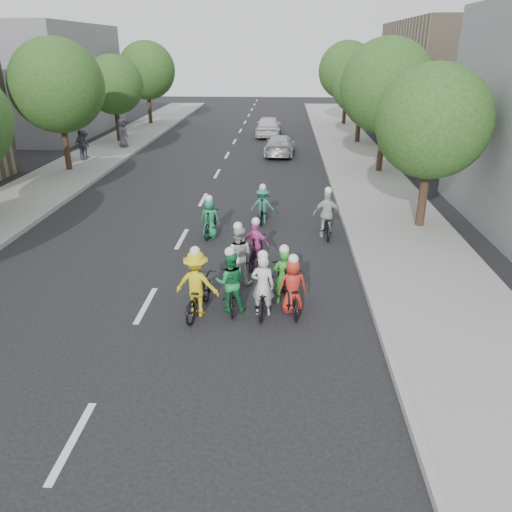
# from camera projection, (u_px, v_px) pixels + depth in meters

# --- Properties ---
(ground) EXTENTS (120.00, 120.00, 0.00)m
(ground) POSITION_uv_depth(u_px,v_px,m) (146.00, 305.00, 13.36)
(ground) COLOR black
(ground) RESTS_ON ground
(sidewalk_left) EXTENTS (4.00, 80.00, 0.15)m
(sidewalk_left) POSITION_uv_depth(u_px,v_px,m) (31.00, 195.00, 22.94)
(sidewalk_left) COLOR gray
(sidewalk_left) RESTS_ON ground
(curb_left) EXTENTS (0.18, 80.00, 0.18)m
(curb_left) POSITION_uv_depth(u_px,v_px,m) (72.00, 196.00, 22.84)
(curb_left) COLOR #999993
(curb_left) RESTS_ON ground
(sidewalk_right) EXTENTS (4.00, 80.00, 0.15)m
(sidewalk_right) POSITION_uv_depth(u_px,v_px,m) (382.00, 201.00, 22.12)
(sidewalk_right) COLOR gray
(sidewalk_right) RESTS_ON ground
(curb_right) EXTENTS (0.18, 80.00, 0.18)m
(curb_right) POSITION_uv_depth(u_px,v_px,m) (338.00, 200.00, 22.22)
(curb_right) COLOR #999993
(curb_right) RESTS_ON ground
(bldg_sw) EXTENTS (10.00, 14.00, 8.00)m
(bldg_sw) POSITION_uv_depth(u_px,v_px,m) (31.00, 80.00, 38.39)
(bldg_sw) COLOR slate
(bldg_sw) RESTS_ON ground
(bldg_se) EXTENTS (10.00, 14.00, 8.00)m
(bldg_se) POSITION_uv_depth(u_px,v_px,m) (472.00, 86.00, 33.07)
(bldg_se) COLOR gray
(bldg_se) RESTS_ON ground
(tree_l_3) EXTENTS (4.80, 4.80, 6.93)m
(tree_l_3) POSITION_uv_depth(u_px,v_px,m) (57.00, 86.00, 25.83)
(tree_l_3) COLOR black
(tree_l_3) RESTS_ON ground
(tree_l_4) EXTENTS (4.00, 4.00, 5.97)m
(tree_l_4) POSITION_uv_depth(u_px,v_px,m) (114.00, 85.00, 34.33)
(tree_l_4) COLOR black
(tree_l_4) RESTS_ON ground
(tree_l_5) EXTENTS (4.80, 4.80, 6.93)m
(tree_l_5) POSITION_uv_depth(u_px,v_px,m) (147.00, 70.00, 42.39)
(tree_l_5) COLOR black
(tree_l_5) RESTS_ON ground
(tree_r_0) EXTENTS (4.00, 4.00, 5.97)m
(tree_r_0) POSITION_uv_depth(u_px,v_px,m) (433.00, 122.00, 17.44)
(tree_r_0) COLOR black
(tree_r_0) RESTS_ON ground
(tree_r_1) EXTENTS (4.80, 4.80, 6.93)m
(tree_r_1) POSITION_uv_depth(u_px,v_px,m) (387.00, 86.00, 25.51)
(tree_r_1) COLOR black
(tree_r_1) RESTS_ON ground
(tree_r_2) EXTENTS (4.00, 4.00, 5.97)m
(tree_r_2) POSITION_uv_depth(u_px,v_px,m) (361.00, 85.00, 34.01)
(tree_r_2) COLOR black
(tree_r_2) RESTS_ON ground
(tree_r_3) EXTENTS (4.80, 4.80, 6.93)m
(tree_r_3) POSITION_uv_depth(u_px,v_px,m) (347.00, 71.00, 42.07)
(tree_r_3) COLOR black
(tree_r_3) RESTS_ON ground
(cyclist_0) EXTENTS (0.66, 1.65, 1.78)m
(cyclist_0) POSITION_uv_depth(u_px,v_px,m) (263.00, 293.00, 12.77)
(cyclist_0) COLOR black
(cyclist_0) RESTS_ON ground
(cyclist_1) EXTENTS (0.86, 1.80, 1.78)m
(cyclist_1) POSITION_uv_depth(u_px,v_px,m) (231.00, 286.00, 12.92)
(cyclist_1) COLOR black
(cyclist_1) RESTS_ON ground
(cyclist_2) EXTENTS (1.21, 1.99, 1.89)m
(cyclist_2) POSITION_uv_depth(u_px,v_px,m) (197.00, 289.00, 12.70)
(cyclist_2) COLOR black
(cyclist_2) RESTS_ON ground
(cyclist_3) EXTENTS (0.92, 1.76, 1.63)m
(cyclist_3) POSITION_uv_depth(u_px,v_px,m) (256.00, 248.00, 15.52)
(cyclist_3) COLOR black
(cyclist_3) RESTS_ON ground
(cyclist_4) EXTENTS (0.83, 1.82, 1.63)m
(cyclist_4) POSITION_uv_depth(u_px,v_px,m) (292.00, 291.00, 12.89)
(cyclist_4) COLOR black
(cyclist_4) RESTS_ON ground
(cyclist_5) EXTENTS (0.81, 1.86, 1.68)m
(cyclist_5) POSITION_uv_depth(u_px,v_px,m) (283.00, 281.00, 13.33)
(cyclist_5) COLOR black
(cyclist_5) RESTS_ON ground
(cyclist_6) EXTENTS (0.93, 1.94, 1.88)m
(cyclist_6) POSITION_uv_depth(u_px,v_px,m) (239.00, 261.00, 14.44)
(cyclist_6) COLOR black
(cyclist_6) RESTS_ON ground
(cyclist_7) EXTENTS (0.95, 1.75, 1.57)m
(cyclist_7) POSITION_uv_depth(u_px,v_px,m) (263.00, 207.00, 19.41)
(cyclist_7) COLOR black
(cyclist_7) RESTS_ON ground
(cyclist_8) EXTENTS (1.01, 1.85, 1.86)m
(cyclist_8) POSITION_uv_depth(u_px,v_px,m) (327.00, 219.00, 18.00)
(cyclist_8) COLOR black
(cyclist_8) RESTS_ON ground
(cyclist_9) EXTENTS (0.74, 1.70, 1.57)m
(cyclist_9) POSITION_uv_depth(u_px,v_px,m) (210.00, 221.00, 17.98)
(cyclist_9) COLOR black
(cyclist_9) RESTS_ON ground
(follow_car_lead) EXTENTS (2.01, 4.46, 1.27)m
(follow_car_lead) POSITION_uv_depth(u_px,v_px,m) (280.00, 145.00, 31.62)
(follow_car_lead) COLOR #BBBBC0
(follow_car_lead) RESTS_ON ground
(follow_car_trail) EXTENTS (1.94, 4.59, 1.55)m
(follow_car_trail) POSITION_uv_depth(u_px,v_px,m) (269.00, 126.00, 38.13)
(follow_car_trail) COLOR silver
(follow_car_trail) RESTS_ON ground
(spectator_0) EXTENTS (0.89, 1.22, 1.69)m
(spectator_0) POSITION_uv_depth(u_px,v_px,m) (86.00, 143.00, 30.07)
(spectator_0) COLOR #494A55
(spectator_0) RESTS_ON sidewalk_left
(spectator_1) EXTENTS (0.67, 1.10, 1.75)m
(spectator_1) POSITION_uv_depth(u_px,v_px,m) (81.00, 145.00, 29.45)
(spectator_1) COLOR #4E4E5B
(spectator_1) RESTS_ON sidewalk_left
(spectator_2) EXTENTS (0.74, 1.00, 1.85)m
(spectator_2) POSITION_uv_depth(u_px,v_px,m) (123.00, 133.00, 33.21)
(spectator_2) COLOR #4E4E5B
(spectator_2) RESTS_ON sidewalk_left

